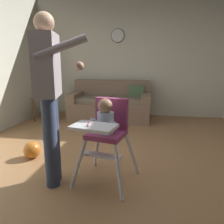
# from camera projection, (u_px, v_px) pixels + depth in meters

# --- Properties ---
(ground) EXTENTS (6.04, 7.15, 0.10)m
(ground) POSITION_uv_depth(u_px,v_px,m) (108.00, 168.00, 2.77)
(ground) COLOR #9F7248
(wall_far) EXTENTS (5.24, 0.06, 2.77)m
(wall_far) POSITION_uv_depth(u_px,v_px,m) (129.00, 57.00, 5.15)
(wall_far) COLOR silver
(wall_far) RESTS_ON ground
(couch) EXTENTS (1.79, 0.86, 0.86)m
(couch) POSITION_uv_depth(u_px,v_px,m) (111.00, 104.00, 4.94)
(couch) COLOR #7F6654
(couch) RESTS_ON ground
(high_chair) EXTENTS (0.72, 0.81, 0.92)m
(high_chair) POSITION_uv_depth(u_px,v_px,m) (106.00, 125.00, 2.26)
(high_chair) COLOR white
(high_chair) RESTS_ON ground
(adult_standing) EXTENTS (0.59, 0.50, 1.72)m
(adult_standing) POSITION_uv_depth(u_px,v_px,m) (49.00, 92.00, 2.15)
(adult_standing) COLOR #374563
(adult_standing) RESTS_ON ground
(toy_ball) EXTENTS (0.23, 0.23, 0.23)m
(toy_ball) POSITION_uv_depth(u_px,v_px,m) (32.00, 150.00, 2.94)
(toy_ball) COLOR orange
(toy_ball) RESTS_ON ground
(side_table) EXTENTS (0.40, 0.40, 0.52)m
(side_table) POSITION_uv_depth(u_px,v_px,m) (45.00, 103.00, 4.83)
(side_table) COLOR brown
(side_table) RESTS_ON ground
(sippy_cup) EXTENTS (0.07, 0.07, 0.10)m
(sippy_cup) POSITION_uv_depth(u_px,v_px,m) (43.00, 95.00, 4.79)
(sippy_cup) COLOR orange
(sippy_cup) RESTS_ON side_table
(wall_clock) EXTENTS (0.32, 0.04, 0.32)m
(wall_clock) POSITION_uv_depth(u_px,v_px,m) (118.00, 36.00, 5.04)
(wall_clock) COLOR white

